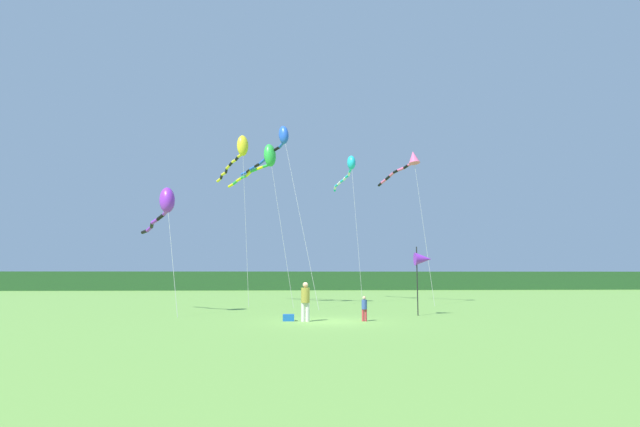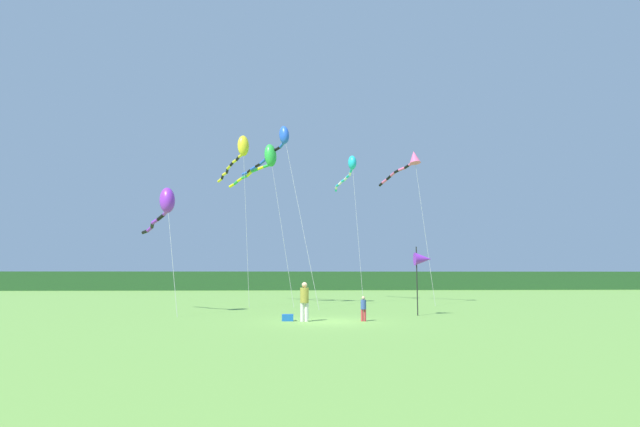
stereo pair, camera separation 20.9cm
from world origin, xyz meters
TOP-DOWN VIEW (x-y plane):
  - ground_plane at (0.00, 0.00)m, footprint 120.00×120.00m
  - distant_treeline at (0.00, 45.00)m, footprint 108.00×2.41m
  - person_adult at (-1.05, -0.02)m, footprint 0.40×0.40m
  - person_child at (1.71, 0.02)m, footprint 0.25×0.25m
  - cooler_box at (-1.83, 0.36)m, footprint 0.53×0.38m
  - banner_flag_pole at (5.35, 2.98)m, footprint 0.90×0.70m
  - kite_cyan at (3.03, 16.39)m, footprint 1.48×7.54m
  - kite_blue at (-2.70, 11.33)m, footprint 5.74×8.32m
  - kite_purple at (-8.83, 4.91)m, footprint 3.63×5.61m
  - kite_green at (-3.51, 12.00)m, footprint 5.18×5.83m
  - kite_rainbow at (7.13, 12.71)m, footprint 2.82×5.79m
  - kite_yellow at (-5.49, 12.42)m, footprint 3.34×6.72m

SIDE VIEW (x-z plane):
  - ground_plane at x=0.00m, z-range 0.00..0.00m
  - cooler_box at x=-1.83m, z-range 0.00..0.31m
  - person_child at x=1.71m, z-range 0.07..1.22m
  - person_adult at x=-1.05m, z-range 0.11..1.92m
  - distant_treeline at x=0.00m, z-range 0.00..2.51m
  - banner_flag_pole at x=5.35m, z-range 1.13..4.77m
  - kite_purple at x=-8.83m, z-range 2.59..9.74m
  - kite_green at x=-3.51m, z-range 4.71..16.27m
  - kite_rainbow at x=7.13m, z-range 4.92..16.26m
  - kite_cyan at x=3.03m, z-range 4.99..16.77m
  - kite_yellow at x=-5.49m, z-range 5.05..17.25m
  - kite_blue at x=-2.70m, z-range 5.20..17.83m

